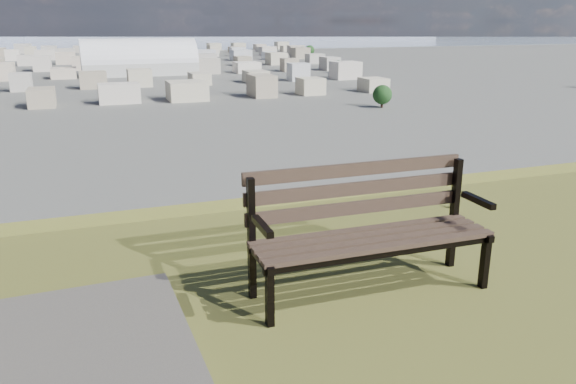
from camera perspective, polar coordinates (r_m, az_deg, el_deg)
name	(u,v)px	position (r m, az deg, el deg)	size (l,w,h in m)	color
park_bench	(367,222)	(4.63, 8.03, -3.08)	(1.98, 0.66, 1.03)	#3E2E23
arena	(140,64)	(310.99, -14.84, 12.49)	(58.13, 25.30, 24.38)	#BBBBB7
city_blocks	(82,59)	(397.29, -20.21, 12.56)	(395.00, 361.00, 7.00)	beige
city_trees	(29,66)	(322.87, -24.86, 11.50)	(406.52, 387.20, 9.98)	#2F1F17
bay_water	(78,40)	(902.55, -20.52, 14.23)	(2400.00, 700.00, 0.12)	#96A9BE
far_hills	(47,22)	(1406.32, -23.30, 15.60)	(2050.00, 340.00, 60.00)	#888FA8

